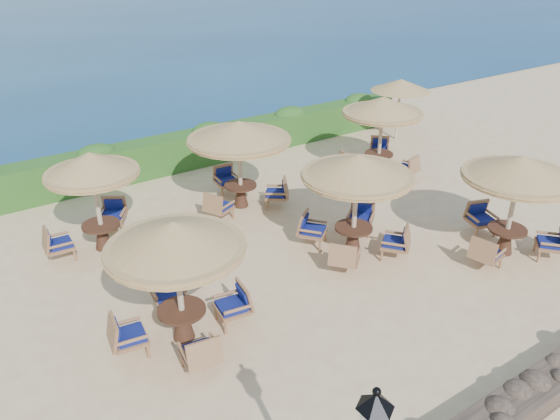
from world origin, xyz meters
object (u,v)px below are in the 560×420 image
object	(u,v)px
extra_parasol	(401,85)
cafe_set_3	(94,186)
cafe_set_1	(356,187)
cafe_set_4	(239,145)
cafe_set_0	(177,262)
cafe_set_5	(382,120)
cafe_set_2	(517,185)

from	to	relation	value
extra_parasol	cafe_set_3	xyz separation A→B (m)	(-12.48, -1.96, -0.40)
extra_parasol	cafe_set_3	size ratio (longest dim) A/B	0.87
cafe_set_1	cafe_set_4	distance (m)	4.03
extra_parasol	cafe_set_1	size ratio (longest dim) A/B	0.87
cafe_set_0	cafe_set_5	world-z (taller)	same
cafe_set_2	cafe_set_3	xyz separation A→B (m)	(-8.43, 5.98, -0.12)
cafe_set_0	cafe_set_3	xyz separation A→B (m)	(-0.20, 4.44, -0.02)
extra_parasol	cafe_set_5	xyz separation A→B (m)	(-3.04, -2.18, -0.29)
extra_parasol	cafe_set_0	size ratio (longest dim) A/B	0.84
cafe_set_1	cafe_set_5	world-z (taller)	same
cafe_set_2	cafe_set_4	world-z (taller)	same
cafe_set_0	cafe_set_5	bearing A→B (deg)	24.52
cafe_set_1	cafe_set_2	distance (m)	3.87
cafe_set_2	cafe_set_3	bearing A→B (deg)	144.65
cafe_set_2	cafe_set_1	bearing A→B (deg)	144.70
extra_parasol	cafe_set_1	distance (m)	9.20
cafe_set_4	cafe_set_5	distance (m)	5.24
cafe_set_3	cafe_set_1	bearing A→B (deg)	-35.38
extra_parasol	cafe_set_4	xyz separation A→B (m)	(-8.26, -1.81, -0.22)
cafe_set_0	cafe_set_2	distance (m)	8.38
cafe_set_1	cafe_set_3	bearing A→B (deg)	144.62
extra_parasol	cafe_set_0	distance (m)	13.86
cafe_set_2	cafe_set_5	size ratio (longest dim) A/B	1.01
cafe_set_3	extra_parasol	bearing A→B (deg)	8.93
cafe_set_1	cafe_set_5	size ratio (longest dim) A/B	0.99
cafe_set_4	cafe_set_5	bearing A→B (deg)	-4.03
extra_parasol	cafe_set_2	world-z (taller)	cafe_set_2
extra_parasol	cafe_set_2	size ratio (longest dim) A/B	0.86
cafe_set_2	cafe_set_4	bearing A→B (deg)	124.45
cafe_set_3	cafe_set_2	bearing A→B (deg)	-35.35
cafe_set_3	cafe_set_5	size ratio (longest dim) A/B	1.00
cafe_set_1	cafe_set_4	size ratio (longest dim) A/B	0.92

